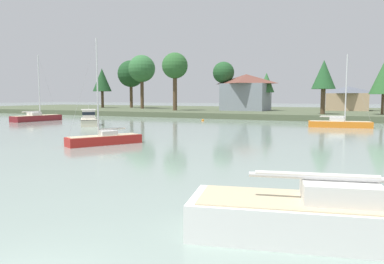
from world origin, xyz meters
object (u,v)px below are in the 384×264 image
(sailboat_red, at_px, (105,142))
(sailboat_maroon, at_px, (37,119))
(cruiser_cream, at_px, (89,121))
(mooring_buoy_orange, at_px, (203,120))
(sailboat_white, at_px, (356,231))
(sailboat_orange, at_px, (339,126))

(sailboat_red, distance_m, sailboat_maroon, 35.36)
(cruiser_cream, bearing_deg, sailboat_red, -45.67)
(cruiser_cream, xyz_separation_m, mooring_buoy_orange, (10.98, 15.32, -0.47))
(sailboat_maroon, bearing_deg, cruiser_cream, -12.73)
(sailboat_white, xyz_separation_m, mooring_buoy_orange, (-24.17, 44.92, -0.20))
(cruiser_cream, bearing_deg, sailboat_maroon, 167.27)
(sailboat_maroon, bearing_deg, sailboat_white, -33.78)
(cruiser_cream, relative_size, sailboat_orange, 0.67)
(sailboat_orange, relative_size, mooring_buoy_orange, 21.77)
(sailboat_red, relative_size, mooring_buoy_orange, 20.03)
(sailboat_white, distance_m, mooring_buoy_orange, 51.01)
(sailboat_white, height_order, sailboat_maroon, sailboat_white)
(sailboat_white, relative_size, cruiser_cream, 1.76)
(sailboat_maroon, bearing_deg, sailboat_red, -33.14)
(sailboat_white, height_order, cruiser_cream, sailboat_white)
(sailboat_maroon, bearing_deg, sailboat_orange, 9.37)
(sailboat_maroon, xyz_separation_m, sailboat_orange, (46.20, 7.62, -0.03))
(cruiser_cream, height_order, sailboat_maroon, sailboat_maroon)
(sailboat_orange, bearing_deg, mooring_buoy_orange, 167.94)
(sailboat_orange, bearing_deg, sailboat_white, -86.16)
(sailboat_white, bearing_deg, mooring_buoy_orange, 118.28)
(sailboat_orange, xyz_separation_m, mooring_buoy_orange, (-21.46, 4.58, -0.16))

